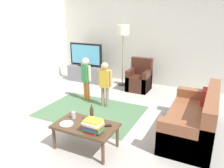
# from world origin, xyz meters

# --- Properties ---
(ground) EXTENTS (7.80, 7.80, 0.00)m
(ground) POSITION_xyz_m (0.00, 0.00, 0.00)
(ground) COLOR #B2ADA3
(wall_back) EXTENTS (6.00, 0.12, 2.70)m
(wall_back) POSITION_xyz_m (0.00, 3.00, 1.35)
(wall_back) COLOR silver
(wall_back) RESTS_ON ground
(area_rug) EXTENTS (2.20, 1.60, 0.01)m
(area_rug) POSITION_xyz_m (-0.43, 0.40, 0.00)
(area_rug) COLOR #4C724C
(area_rug) RESTS_ON ground
(tv_stand) EXTENTS (1.20, 0.44, 0.50)m
(tv_stand) POSITION_xyz_m (-1.73, 2.30, 0.24)
(tv_stand) COLOR slate
(tv_stand) RESTS_ON ground
(tv) EXTENTS (1.10, 0.28, 0.71)m
(tv) POSITION_xyz_m (-1.73, 2.28, 0.85)
(tv) COLOR black
(tv) RESTS_ON tv_stand
(couch) EXTENTS (0.80, 1.80, 0.86)m
(couch) POSITION_xyz_m (1.78, 0.37, 0.29)
(couch) COLOR brown
(couch) RESTS_ON ground
(armchair) EXTENTS (0.60, 0.60, 0.90)m
(armchair) POSITION_xyz_m (0.06, 2.26, 0.30)
(armchair) COLOR #472319
(armchair) RESTS_ON ground
(floor_lamp) EXTENTS (0.36, 0.36, 1.78)m
(floor_lamp) POSITION_xyz_m (-0.56, 2.45, 1.54)
(floor_lamp) COLOR #262626
(floor_lamp) RESTS_ON ground
(child_near_tv) EXTENTS (0.34, 0.21, 1.09)m
(child_near_tv) POSITION_xyz_m (-0.87, 0.93, 0.65)
(child_near_tv) COLOR orange
(child_near_tv) RESTS_ON ground
(child_center) EXTENTS (0.36, 0.17, 1.06)m
(child_center) POSITION_xyz_m (-0.27, 0.78, 0.64)
(child_center) COLOR gray
(child_center) RESTS_ON ground
(coffee_table) EXTENTS (1.00, 0.60, 0.42)m
(coffee_table) POSITION_xyz_m (0.23, -0.83, 0.37)
(coffee_table) COLOR #513823
(coffee_table) RESTS_ON ground
(book_stack) EXTENTS (0.30, 0.25, 0.20)m
(book_stack) POSITION_xyz_m (0.45, -0.95, 0.52)
(book_stack) COLOR red
(book_stack) RESTS_ON coffee_table
(bottle) EXTENTS (0.06, 0.06, 0.31)m
(bottle) POSITION_xyz_m (0.28, -0.71, 0.55)
(bottle) COLOR #4C3319
(bottle) RESTS_ON coffee_table
(tv_remote) EXTENTS (0.17, 0.13, 0.02)m
(tv_remote) POSITION_xyz_m (0.55, -0.73, 0.43)
(tv_remote) COLOR black
(tv_remote) RESTS_ON coffee_table
(soda_can) EXTENTS (0.07, 0.07, 0.12)m
(soda_can) POSITION_xyz_m (-0.07, -0.73, 0.48)
(soda_can) COLOR silver
(soda_can) RESTS_ON coffee_table
(plate) EXTENTS (0.22, 0.22, 0.02)m
(plate) POSITION_xyz_m (-0.05, -0.95, 0.43)
(plate) COLOR white
(plate) RESTS_ON coffee_table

